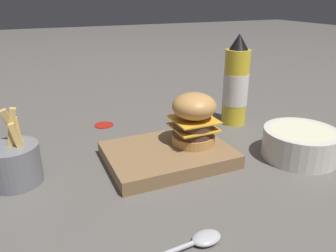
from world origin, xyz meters
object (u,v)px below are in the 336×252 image
object	(u,v)px
burger	(194,118)
spoon	(192,244)
serving_board	(168,155)
side_bowl	(300,143)
ketchup_bottle	(236,85)
fries_basket	(14,163)

from	to	relation	value
burger	spoon	distance (m)	0.29
burger	serving_board	bearing A→B (deg)	3.69
side_bowl	burger	bearing A→B (deg)	-26.50
burger	ketchup_bottle	xyz separation A→B (m)	(-0.19, -0.12, 0.02)
burger	side_bowl	xyz separation A→B (m)	(-0.20, 0.10, -0.05)
burger	fries_basket	bearing A→B (deg)	-5.23
fries_basket	side_bowl	xyz separation A→B (m)	(-0.55, 0.13, -0.01)
fries_basket	side_bowl	world-z (taller)	fries_basket
burger	spoon	size ratio (longest dim) A/B	0.62
serving_board	burger	size ratio (longest dim) A/B	2.28
serving_board	spoon	world-z (taller)	serving_board
burger	fries_basket	world-z (taller)	fries_basket
ketchup_bottle	side_bowl	size ratio (longest dim) A/B	1.52
side_bowl	spoon	size ratio (longest dim) A/B	0.87
fries_basket	spoon	world-z (taller)	fries_basket
burger	side_bowl	distance (m)	0.23
serving_board	side_bowl	bearing A→B (deg)	159.75
ketchup_bottle	side_bowl	xyz separation A→B (m)	(-0.01, 0.22, -0.07)
serving_board	fries_basket	size ratio (longest dim) A/B	1.75
burger	fries_basket	size ratio (longest dim) A/B	0.77
serving_board	side_bowl	xyz separation A→B (m)	(-0.26, 0.10, 0.02)
side_bowl	spoon	xyz separation A→B (m)	(0.33, 0.15, -0.03)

